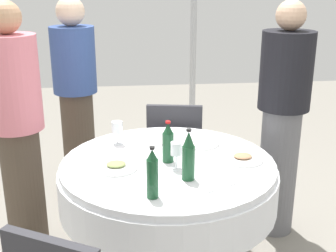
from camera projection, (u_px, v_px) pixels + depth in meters
dining_table at (168, 186)px, 2.55m from camera, size 1.25×1.25×0.74m
bottle_dark_green_front at (152, 174)px, 2.06m from camera, size 0.06×0.06×0.26m
bottle_dark_green_outer at (188, 156)px, 2.24m from camera, size 0.07×0.07×0.28m
bottle_dark_green_north at (168, 143)px, 2.47m from camera, size 0.07×0.07×0.24m
wine_glass_left at (176, 150)px, 2.38m from camera, size 0.06×0.06×0.15m
wine_glass_far at (117, 128)px, 2.74m from camera, size 0.07×0.07×0.15m
plate_right at (116, 166)px, 2.41m from camera, size 0.24×0.24×0.04m
plate_near at (201, 143)px, 2.76m from camera, size 0.23×0.23×0.02m
plate_east at (243, 158)px, 2.52m from camera, size 0.23×0.23×0.04m
plate_inner at (153, 140)px, 2.81m from camera, size 0.20×0.20×0.02m
fork_outer at (221, 188)px, 2.18m from camera, size 0.17×0.10×0.00m
person_front at (282, 118)px, 2.95m from camera, size 0.34×0.34×1.61m
person_north at (17, 125)px, 2.79m from camera, size 0.34×0.34×1.61m
person_left at (76, 96)px, 3.48m from camera, size 0.34×0.34×1.60m
chair_south at (175, 146)px, 3.34m from camera, size 0.46×0.46×0.87m
tent_pole_main at (193, 33)px, 4.81m from camera, size 0.07×0.07×2.31m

